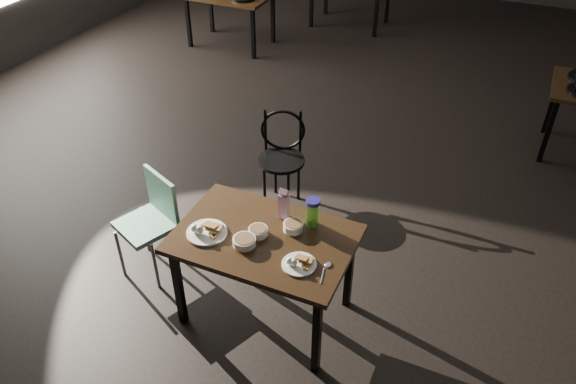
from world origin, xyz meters
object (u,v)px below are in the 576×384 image
at_px(bentwood_chair, 282,151).
at_px(school_chair, 152,216).
at_px(main_table, 264,245).
at_px(water_bottle, 313,212).
at_px(juice_carton, 284,204).

relative_size(bentwood_chair, school_chair, 1.05).
distance_m(main_table, water_bottle, 0.40).
bearing_deg(main_table, bentwood_chair, 109.48).
height_order(bentwood_chair, school_chair, bentwood_chair).
distance_m(water_bottle, school_chair, 1.32).
xyz_separation_m(juice_carton, school_chair, (-1.06, -0.13, -0.36)).
relative_size(main_table, water_bottle, 5.62).
relative_size(main_table, bentwood_chair, 1.36).
bearing_deg(water_bottle, juice_carton, -179.84).
xyz_separation_m(main_table, juice_carton, (0.04, 0.25, 0.19)).
distance_m(main_table, juice_carton, 0.31).
xyz_separation_m(juice_carton, bentwood_chair, (-0.51, 1.09, -0.34)).
distance_m(juice_carton, bentwood_chair, 1.25).
bearing_deg(juice_carton, main_table, -98.73).
bearing_deg(bentwood_chair, main_table, -90.51).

